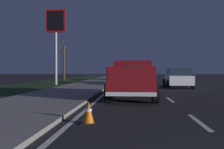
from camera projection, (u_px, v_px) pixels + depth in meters
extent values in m
plane|color=black|center=(149.00, 83.00, 29.39)|extent=(144.00, 144.00, 0.00)
cube|color=gray|center=(95.00, 83.00, 29.80)|extent=(108.00, 4.00, 0.12)
cube|color=#1E3819|center=(50.00, 83.00, 30.16)|extent=(108.00, 6.00, 0.01)
cube|color=silver|center=(199.00, 122.00, 7.41)|extent=(2.40, 0.14, 0.01)
cube|color=silver|center=(170.00, 100.00, 13.07)|extent=(2.40, 0.14, 0.01)
cube|color=silver|center=(157.00, 90.00, 19.28)|extent=(2.40, 0.14, 0.01)
cube|color=silver|center=(151.00, 85.00, 25.55)|extent=(2.40, 0.14, 0.01)
cube|color=silver|center=(148.00, 83.00, 31.08)|extent=(2.40, 0.14, 0.01)
cube|color=silver|center=(145.00, 80.00, 37.79)|extent=(2.40, 0.14, 0.01)
cube|color=silver|center=(143.00, 79.00, 43.62)|extent=(2.40, 0.14, 0.01)
cube|color=silver|center=(142.00, 78.00, 49.62)|extent=(2.40, 0.14, 0.01)
cube|color=silver|center=(141.00, 77.00, 54.74)|extent=(2.40, 0.14, 0.01)
cube|color=silver|center=(140.00, 77.00, 60.72)|extent=(2.40, 0.14, 0.01)
cube|color=silver|center=(139.00, 76.00, 67.60)|extent=(2.40, 0.14, 0.01)
cube|color=silver|center=(139.00, 76.00, 72.67)|extent=(2.40, 0.14, 0.01)
cube|color=silver|center=(138.00, 75.00, 78.72)|extent=(2.40, 0.14, 0.01)
cube|color=silver|center=(117.00, 83.00, 29.64)|extent=(108.00, 0.14, 0.01)
cube|color=maroon|center=(133.00, 85.00, 13.48)|extent=(5.45, 2.15, 0.60)
cube|color=maroon|center=(133.00, 70.00, 14.65)|extent=(2.21, 1.90, 0.90)
cube|color=#1E2833|center=(133.00, 69.00, 13.60)|extent=(0.08, 1.44, 0.50)
cube|color=maroon|center=(111.00, 73.00, 12.48)|extent=(3.03, 0.16, 0.56)
cube|color=maroon|center=(153.00, 73.00, 12.30)|extent=(3.03, 0.16, 0.56)
cube|color=maroon|center=(131.00, 74.00, 10.82)|extent=(0.13, 1.88, 0.56)
cube|color=silver|center=(131.00, 94.00, 10.83)|extent=(0.18, 2.00, 0.16)
cube|color=red|center=(111.00, 69.00, 10.91)|extent=(0.06, 0.14, 0.20)
cube|color=red|center=(152.00, 69.00, 10.75)|extent=(0.06, 0.14, 0.20)
ellipsoid|color=#232833|center=(132.00, 72.00, 12.39)|extent=(2.63, 1.59, 0.64)
sphere|color=silver|center=(125.00, 75.00, 12.93)|extent=(0.40, 0.40, 0.40)
sphere|color=beige|center=(139.00, 76.00, 11.77)|extent=(0.34, 0.34, 0.34)
cylinder|color=black|center=(115.00, 88.00, 15.35)|extent=(0.84, 0.28, 0.84)
cylinder|color=black|center=(152.00, 88.00, 15.15)|extent=(0.84, 0.28, 0.84)
cylinder|color=black|center=(108.00, 93.00, 11.80)|extent=(0.84, 0.28, 0.84)
cylinder|color=black|center=(155.00, 93.00, 11.61)|extent=(0.84, 0.28, 0.84)
cube|color=silver|center=(178.00, 80.00, 22.06)|extent=(4.44, 1.90, 0.70)
cube|color=#1E2833|center=(178.00, 72.00, 21.80)|extent=(2.50, 1.64, 0.56)
cylinder|color=black|center=(165.00, 83.00, 23.63)|extent=(0.68, 0.22, 0.68)
cylinder|color=black|center=(186.00, 83.00, 23.47)|extent=(0.68, 0.22, 0.68)
cylinder|color=black|center=(168.00, 84.00, 20.65)|extent=(0.68, 0.22, 0.68)
cylinder|color=black|center=(193.00, 84.00, 20.49)|extent=(0.68, 0.22, 0.68)
cube|color=red|center=(182.00, 80.00, 19.91)|extent=(0.11, 1.51, 0.10)
cube|color=#B2B5BA|center=(130.00, 76.00, 36.51)|extent=(4.44, 1.89, 0.70)
cube|color=#1E2833|center=(130.00, 71.00, 36.25)|extent=(2.50, 1.64, 0.56)
cylinder|color=black|center=(124.00, 78.00, 38.05)|extent=(0.68, 0.22, 0.68)
cylinder|color=black|center=(137.00, 78.00, 37.96)|extent=(0.68, 0.22, 0.68)
cylinder|color=black|center=(123.00, 79.00, 35.06)|extent=(0.68, 0.22, 0.68)
cylinder|color=black|center=(138.00, 79.00, 34.97)|extent=(0.68, 0.22, 0.68)
cube|color=red|center=(131.00, 76.00, 34.36)|extent=(0.11, 1.51, 0.10)
cube|color=navy|center=(135.00, 78.00, 26.39)|extent=(4.42, 1.86, 0.70)
cube|color=#1E2833|center=(135.00, 72.00, 26.13)|extent=(2.48, 1.62, 0.56)
cylinder|color=black|center=(125.00, 81.00, 27.94)|extent=(0.68, 0.22, 0.68)
cylinder|color=black|center=(143.00, 81.00, 27.84)|extent=(0.68, 0.22, 0.68)
cylinder|color=black|center=(125.00, 82.00, 24.96)|extent=(0.68, 0.22, 0.68)
cylinder|color=black|center=(145.00, 82.00, 24.85)|extent=(0.68, 0.22, 0.68)
cube|color=red|center=(135.00, 78.00, 24.25)|extent=(0.10, 1.51, 0.10)
cylinder|color=#99999E|center=(56.00, 47.00, 26.56)|extent=(0.24, 0.24, 7.24)
cube|color=maroon|center=(56.00, 21.00, 26.52)|extent=(0.24, 1.90, 2.20)
cube|color=black|center=(55.00, 21.00, 26.39)|extent=(0.04, 1.60, 1.87)
cylinder|color=#423323|center=(64.00, 63.00, 37.93)|extent=(0.28, 0.28, 4.76)
cylinder|color=#423323|center=(60.00, 54.00, 37.33)|extent=(1.24, 0.89, 1.24)
cylinder|color=#423323|center=(67.00, 49.00, 38.17)|extent=(0.63, 0.80, 1.06)
cylinder|color=#423323|center=(62.00, 44.00, 37.50)|extent=(0.90, 0.56, 1.34)
cylinder|color=#423323|center=(61.00, 53.00, 38.14)|extent=(0.43, 1.13, 1.12)
cube|color=black|center=(89.00, 123.00, 7.15)|extent=(0.36, 0.36, 0.03)
cone|color=orange|center=(89.00, 112.00, 7.14)|extent=(0.28, 0.28, 0.55)
cylinder|color=white|center=(89.00, 110.00, 7.14)|extent=(0.17, 0.17, 0.06)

